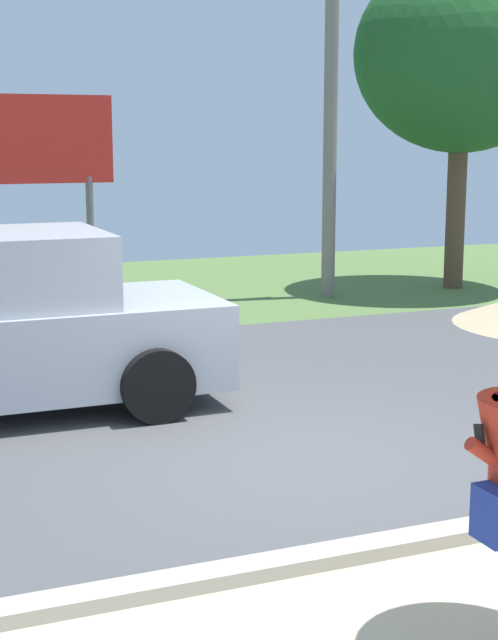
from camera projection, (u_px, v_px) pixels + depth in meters
The scene contains 4 objects.
ground_plane at pixel (197, 386), 11.31m from camera, with size 40.00×22.00×0.20m.
utility_pole at pixel (331, 77), 16.64m from camera, with size 1.80×0.24×7.35m.
roadside_billboard at pixel (32, 155), 15.31m from camera, with size 2.60×0.12×3.50m.
tree_center_back at pixel (462, 54), 17.57m from camera, with size 3.96×3.96×6.14m.
Camera 1 is at (-3.55, -7.44, 2.84)m, focal length 53.98 mm.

